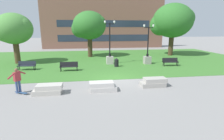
# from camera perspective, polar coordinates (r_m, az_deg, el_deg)

# --- Properties ---
(ground_plane) EXTENTS (140.00, 140.00, 0.00)m
(ground_plane) POSITION_cam_1_polar(r_m,az_deg,el_deg) (14.80, 1.27, -3.20)
(ground_plane) COLOR gray
(grass_lawn) EXTENTS (40.00, 20.00, 0.02)m
(grass_lawn) POSITION_cam_1_polar(r_m,az_deg,el_deg) (24.46, -2.58, 3.50)
(grass_lawn) COLOR #3D752D
(grass_lawn) RESTS_ON ground
(concrete_block_center) EXTENTS (1.88, 0.90, 0.64)m
(concrete_block_center) POSITION_cam_1_polar(r_m,az_deg,el_deg) (12.37, -20.04, -5.94)
(concrete_block_center) COLOR #B2ADA3
(concrete_block_center) RESTS_ON ground
(concrete_block_left) EXTENTS (1.87, 0.90, 0.64)m
(concrete_block_left) POSITION_cam_1_polar(r_m,az_deg,el_deg) (12.19, -3.11, -5.41)
(concrete_block_left) COLOR #BCB7B2
(concrete_block_left) RESTS_ON ground
(concrete_block_right) EXTENTS (1.90, 0.90, 0.64)m
(concrete_block_right) POSITION_cam_1_polar(r_m,az_deg,el_deg) (13.46, 13.46, -3.93)
(concrete_block_right) COLOR #9E9991
(concrete_block_right) RESTS_ON ground
(person_skateboarder) EXTENTS (0.73, 1.36, 1.71)m
(person_skateboarder) POSITION_cam_1_polar(r_m,az_deg,el_deg) (13.12, -28.53, -2.64)
(person_skateboarder) COLOR #384C7A
(person_skateboarder) RESTS_ON ground
(skateboard) EXTENTS (1.00, 0.64, 0.14)m
(skateboard) POSITION_cam_1_polar(r_m,az_deg,el_deg) (13.10, -27.34, -6.61)
(skateboard) COLOR #2D4C75
(skateboard) RESTS_ON ground
(park_bench_near_left) EXTENTS (1.81, 0.56, 0.90)m
(park_bench_near_left) POSITION_cam_1_polar(r_m,az_deg,el_deg) (18.25, -13.89, 1.36)
(park_bench_near_left) COLOR black
(park_bench_near_left) RESTS_ON grass_lawn
(park_bench_near_right) EXTENTS (1.84, 0.70, 0.90)m
(park_bench_near_right) POSITION_cam_1_polar(r_m,az_deg,el_deg) (20.16, -26.07, 1.50)
(park_bench_near_right) COLOR #1E232D
(park_bench_near_right) RESTS_ON grass_lawn
(park_bench_far_left) EXTENTS (1.84, 0.67, 0.90)m
(park_bench_far_left) POSITION_cam_1_polar(r_m,az_deg,el_deg) (21.22, 18.50, 2.72)
(park_bench_far_left) COLOR black
(park_bench_far_left) RESTS_ON grass_lawn
(lamp_post_right) EXTENTS (1.32, 0.80, 5.21)m
(lamp_post_right) POSITION_cam_1_polar(r_m,az_deg,el_deg) (21.12, -0.73, 4.84)
(lamp_post_right) COLOR #ADA89E
(lamp_post_right) RESTS_ON grass_lawn
(lamp_post_left) EXTENTS (1.32, 0.80, 4.79)m
(lamp_post_left) POSITION_cam_1_polar(r_m,az_deg,el_deg) (21.62, 11.49, 4.58)
(lamp_post_left) COLOR gray
(lamp_post_left) RESTS_ON grass_lawn
(tree_near_left) EXTENTS (5.08, 4.83, 6.69)m
(tree_near_left) POSITION_cam_1_polar(r_m,az_deg,el_deg) (26.63, -7.52, 14.09)
(tree_near_left) COLOR #42301E
(tree_near_left) RESTS_ON grass_lawn
(tree_far_left) EXTENTS (6.39, 6.09, 7.95)m
(tree_far_left) POSITION_cam_1_polar(r_m,az_deg,el_deg) (29.41, 19.06, 14.84)
(tree_far_left) COLOR #42301E
(tree_far_left) RESTS_ON grass_lawn
(tree_near_right) EXTENTS (4.50, 4.28, 6.00)m
(tree_near_right) POSITION_cam_1_polar(r_m,az_deg,el_deg) (24.24, -29.48, 11.49)
(tree_near_right) COLOR #4C3823
(tree_near_right) RESTS_ON grass_lawn
(trash_bin) EXTENTS (0.49, 0.49, 0.96)m
(trash_bin) POSITION_cam_1_polar(r_m,az_deg,el_deg) (19.68, 1.46, 2.51)
(trash_bin) COLOR black
(trash_bin) RESTS_ON grass_lawn
(building_facade_distant) EXTENTS (26.19, 1.03, 10.64)m
(building_facade_distant) POSITION_cam_1_polar(r_m,az_deg,el_deg) (38.69, -2.53, 15.05)
(building_facade_distant) COLOR brown
(building_facade_distant) RESTS_ON ground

